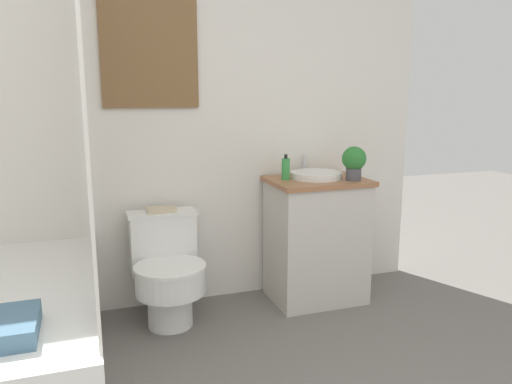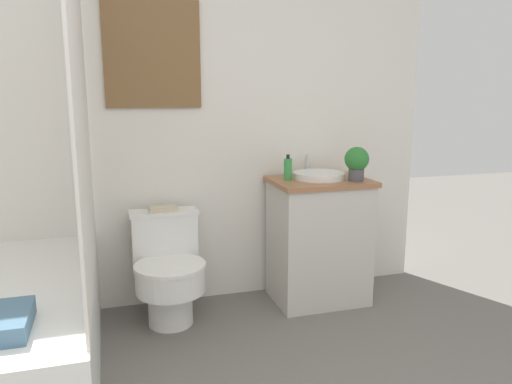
{
  "view_description": "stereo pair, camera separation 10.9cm",
  "coord_description": "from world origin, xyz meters",
  "views": [
    {
      "loc": [
        -0.53,
        -0.61,
        1.32
      ],
      "look_at": [
        0.35,
        1.94,
        0.78
      ],
      "focal_mm": 35.0,
      "sensor_mm": 36.0,
      "label": 1
    },
    {
      "loc": [
        -0.43,
        -0.65,
        1.32
      ],
      "look_at": [
        0.35,
        1.94,
        0.78
      ],
      "focal_mm": 35.0,
      "sensor_mm": 36.0,
      "label": 2
    }
  ],
  "objects": [
    {
      "name": "wall_back",
      "position": [
        -0.0,
        2.42,
        1.26
      ],
      "size": [
        3.26,
        0.07,
        2.5
      ],
      "color": "white",
      "rests_on": "ground_plane"
    },
    {
      "name": "shower_area",
      "position": [
        -0.81,
        1.64,
        0.3
      ],
      "size": [
        0.62,
        1.5,
        1.98
      ],
      "color": "white",
      "rests_on": "ground_plane"
    },
    {
      "name": "toilet",
      "position": [
        -0.13,
        2.12,
        0.31
      ],
      "size": [
        0.4,
        0.53,
        0.63
      ],
      "color": "white",
      "rests_on": "ground_plane"
    },
    {
      "name": "vanity",
      "position": [
        0.83,
        2.15,
        0.4
      ],
      "size": [
        0.6,
        0.45,
        0.79
      ],
      "color": "beige",
      "rests_on": "ground_plane"
    },
    {
      "name": "sink",
      "position": [
        0.83,
        2.17,
        0.81
      ],
      "size": [
        0.32,
        0.36,
        0.13
      ],
      "color": "white",
      "rests_on": "vanity"
    },
    {
      "name": "soap_bottle",
      "position": [
        0.63,
        2.19,
        0.86
      ],
      "size": [
        0.05,
        0.05,
        0.16
      ],
      "color": "green",
      "rests_on": "vanity"
    },
    {
      "name": "potted_plant",
      "position": [
        1.01,
        2.03,
        0.91
      ],
      "size": [
        0.15,
        0.15,
        0.21
      ],
      "color": "#4C4C51",
      "rests_on": "vanity"
    },
    {
      "name": "book_on_tank",
      "position": [
        -0.13,
        2.26,
        0.64
      ],
      "size": [
        0.17,
        0.1,
        0.02
      ],
      "color": "beige",
      "rests_on": "toilet"
    }
  ]
}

